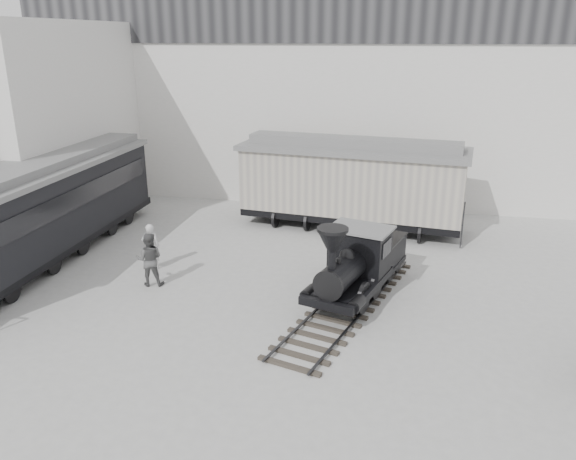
% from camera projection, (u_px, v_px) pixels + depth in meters
% --- Properties ---
extents(ground, '(90.00, 90.00, 0.00)m').
position_uv_depth(ground, '(291.00, 341.00, 16.21)').
color(ground, '#9E9E9B').
extents(north_wall, '(34.00, 2.51, 11.00)m').
position_uv_depth(north_wall, '(349.00, 95.00, 28.26)').
color(north_wall, silver).
rests_on(north_wall, ground).
extents(west_pavilion, '(7.00, 12.11, 9.00)m').
position_uv_depth(west_pavilion, '(34.00, 121.00, 26.71)').
color(west_pavilion, silver).
rests_on(west_pavilion, ground).
extents(locomotive, '(4.19, 8.77, 3.04)m').
position_uv_depth(locomotive, '(356.00, 267.00, 18.53)').
color(locomotive, '#353028').
rests_on(locomotive, ground).
extents(boxcar, '(10.41, 4.36, 4.14)m').
position_uv_depth(boxcar, '(352.00, 181.00, 25.18)').
color(boxcar, black).
rests_on(boxcar, ground).
extents(passenger_coach, '(3.02, 13.75, 3.68)m').
position_uv_depth(passenger_coach, '(46.00, 208.00, 21.76)').
color(passenger_coach, black).
rests_on(passenger_coach, ground).
extents(visitor_a, '(0.76, 0.64, 1.79)m').
position_uv_depth(visitor_a, '(151.00, 247.00, 20.98)').
color(visitor_a, silver).
rests_on(visitor_a, ground).
extents(visitor_b, '(1.08, 0.92, 1.93)m').
position_uv_depth(visitor_b, '(149.00, 259.00, 19.61)').
color(visitor_b, '#4F4F4F').
rests_on(visitor_b, ground).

